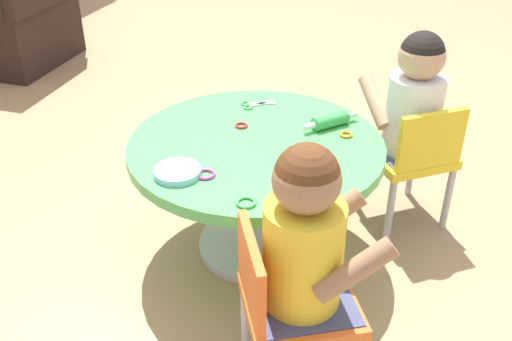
{
  "coord_description": "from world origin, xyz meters",
  "views": [
    {
      "loc": [
        -1.7,
        -0.57,
        1.44
      ],
      "look_at": [
        0.0,
        0.0,
        0.35
      ],
      "focal_mm": 41.13,
      "sensor_mm": 36.0,
      "label": 1
    }
  ],
  "objects_px": {
    "seated_child_left": "(306,235)",
    "rolling_pin": "(330,121)",
    "child_chair_right": "(412,156)",
    "armchair_dark": "(11,17)",
    "craft_table": "(256,169)",
    "seated_child_right": "(414,98)",
    "craft_scissors": "(253,105)",
    "child_chair_left": "(288,303)"
  },
  "relations": [
    {
      "from": "seated_child_left",
      "to": "seated_child_right",
      "type": "height_order",
      "value": "same"
    },
    {
      "from": "seated_child_right",
      "to": "craft_scissors",
      "type": "xyz_separation_m",
      "value": [
        -0.11,
        0.6,
        -0.07
      ]
    },
    {
      "from": "craft_table",
      "to": "armchair_dark",
      "type": "bearing_deg",
      "value": 57.45
    },
    {
      "from": "seated_child_left",
      "to": "child_chair_right",
      "type": "bearing_deg",
      "value": -12.6
    },
    {
      "from": "child_chair_right",
      "to": "armchair_dark",
      "type": "height_order",
      "value": "armchair_dark"
    },
    {
      "from": "craft_table",
      "to": "seated_child_left",
      "type": "height_order",
      "value": "seated_child_left"
    },
    {
      "from": "craft_table",
      "to": "craft_scissors",
      "type": "relative_size",
      "value": 6.45
    },
    {
      "from": "seated_child_right",
      "to": "craft_table",
      "type": "bearing_deg",
      "value": 128.41
    },
    {
      "from": "child_chair_left",
      "to": "seated_child_right",
      "type": "xyz_separation_m",
      "value": [
        0.95,
        -0.21,
        0.23
      ]
    },
    {
      "from": "seated_child_right",
      "to": "rolling_pin",
      "type": "relative_size",
      "value": 2.75
    },
    {
      "from": "seated_child_left",
      "to": "armchair_dark",
      "type": "xyz_separation_m",
      "value": [
        1.91,
        2.46,
        -0.22
      ]
    },
    {
      "from": "child_chair_right",
      "to": "armchair_dark",
      "type": "relative_size",
      "value": 0.63
    },
    {
      "from": "seated_child_right",
      "to": "craft_scissors",
      "type": "relative_size",
      "value": 3.67
    },
    {
      "from": "child_chair_right",
      "to": "craft_table",
      "type": "bearing_deg",
      "value": 124.77
    },
    {
      "from": "seated_child_right",
      "to": "craft_scissors",
      "type": "bearing_deg",
      "value": 100.36
    },
    {
      "from": "child_chair_right",
      "to": "armchair_dark",
      "type": "distance_m",
      "value": 2.85
    },
    {
      "from": "craft_scissors",
      "to": "craft_table",
      "type": "bearing_deg",
      "value": -159.48
    },
    {
      "from": "seated_child_right",
      "to": "rolling_pin",
      "type": "bearing_deg",
      "value": 125.28
    },
    {
      "from": "child_chair_left",
      "to": "child_chair_right",
      "type": "xyz_separation_m",
      "value": [
        0.92,
        -0.24,
        0.0
      ]
    },
    {
      "from": "craft_scissors",
      "to": "seated_child_right",
      "type": "bearing_deg",
      "value": -79.64
    },
    {
      "from": "seated_child_left",
      "to": "rolling_pin",
      "type": "height_order",
      "value": "seated_child_left"
    },
    {
      "from": "seated_child_left",
      "to": "child_chair_right",
      "type": "distance_m",
      "value": 0.95
    },
    {
      "from": "rolling_pin",
      "to": "craft_scissors",
      "type": "relative_size",
      "value": 1.34
    },
    {
      "from": "child_chair_left",
      "to": "rolling_pin",
      "type": "distance_m",
      "value": 0.78
    },
    {
      "from": "seated_child_left",
      "to": "rolling_pin",
      "type": "bearing_deg",
      "value": 7.41
    },
    {
      "from": "child_chair_left",
      "to": "craft_table",
      "type": "bearing_deg",
      "value": 26.47
    },
    {
      "from": "child_chair_right",
      "to": "craft_scissors",
      "type": "height_order",
      "value": "child_chair_right"
    },
    {
      "from": "child_chair_left",
      "to": "seated_child_left",
      "type": "relative_size",
      "value": 1.05
    },
    {
      "from": "armchair_dark",
      "to": "rolling_pin",
      "type": "bearing_deg",
      "value": -116.39
    },
    {
      "from": "seated_child_left",
      "to": "child_chair_right",
      "type": "height_order",
      "value": "seated_child_left"
    },
    {
      "from": "child_chair_right",
      "to": "craft_scissors",
      "type": "bearing_deg",
      "value": 97.13
    },
    {
      "from": "seated_child_left",
      "to": "rolling_pin",
      "type": "relative_size",
      "value": 2.75
    },
    {
      "from": "seated_child_right",
      "to": "rolling_pin",
      "type": "height_order",
      "value": "seated_child_right"
    },
    {
      "from": "seated_child_left",
      "to": "craft_scissors",
      "type": "bearing_deg",
      "value": 27.01
    },
    {
      "from": "seated_child_right",
      "to": "craft_scissors",
      "type": "height_order",
      "value": "seated_child_right"
    },
    {
      "from": "armchair_dark",
      "to": "craft_scissors",
      "type": "distance_m",
      "value": 2.32
    },
    {
      "from": "child_chair_right",
      "to": "rolling_pin",
      "type": "xyz_separation_m",
      "value": [
        -0.16,
        0.3,
        0.18
      ]
    },
    {
      "from": "craft_table",
      "to": "child_chair_left",
      "type": "xyz_separation_m",
      "value": [
        -0.56,
        -0.28,
        -0.05
      ]
    },
    {
      "from": "seated_child_right",
      "to": "child_chair_right",
      "type": "bearing_deg",
      "value": -142.06
    },
    {
      "from": "craft_table",
      "to": "child_chair_right",
      "type": "xyz_separation_m",
      "value": [
        0.36,
        -0.52,
        -0.05
      ]
    },
    {
      "from": "craft_table",
      "to": "seated_child_left",
      "type": "xyz_separation_m",
      "value": [
        -0.54,
        -0.32,
        0.18
      ]
    },
    {
      "from": "child_chair_left",
      "to": "seated_child_right",
      "type": "height_order",
      "value": "seated_child_right"
    }
  ]
}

